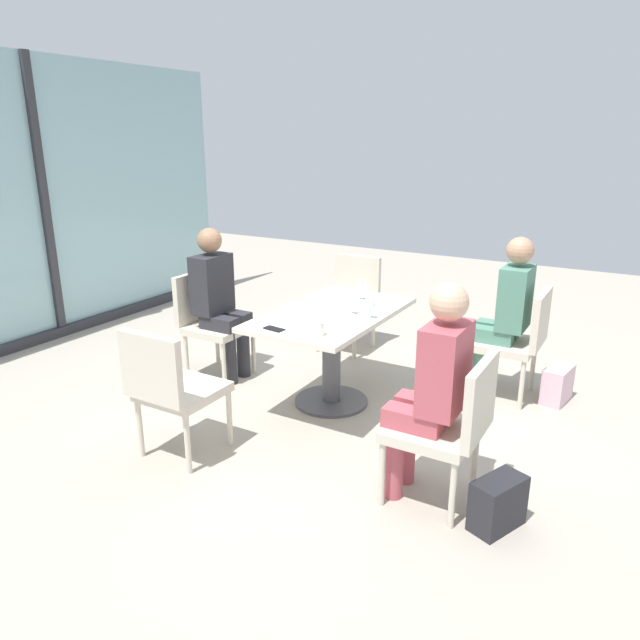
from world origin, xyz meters
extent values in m
plane|color=#A89E8E|center=(0.00, 0.00, 0.00)|extent=(12.00, 12.00, 0.00)
cube|color=#8EB7BC|center=(0.00, 3.20, 1.35)|extent=(4.75, 0.03, 2.70)
cube|color=#2D2D33|center=(0.00, 3.17, 1.35)|extent=(0.08, 0.06, 2.70)
cube|color=#2D2D33|center=(0.00, 3.17, 0.05)|extent=(4.75, 0.10, 0.10)
cube|color=silver|center=(0.00, 0.00, 0.71)|extent=(1.35, 0.79, 0.04)
cylinder|color=#4C4C51|center=(0.00, 0.00, 0.35)|extent=(0.14, 0.14, 0.69)
cylinder|color=#4C4C51|center=(0.00, 0.00, 0.01)|extent=(0.56, 0.56, 0.02)
cube|color=beige|center=(0.81, -1.08, 0.42)|extent=(0.46, 0.46, 0.06)
cube|color=beige|center=(0.81, -1.33, 0.66)|extent=(0.46, 0.05, 0.42)
cylinder|color=beige|center=(1.01, -0.88, 0.20)|extent=(0.04, 0.04, 0.39)
cylinder|color=beige|center=(0.61, -0.88, 0.20)|extent=(0.04, 0.04, 0.39)
cylinder|color=beige|center=(1.01, -1.28, 0.20)|extent=(0.04, 0.04, 0.39)
cylinder|color=beige|center=(0.61, -1.28, 0.20)|extent=(0.04, 0.04, 0.39)
cube|color=beige|center=(-0.81, -1.08, 0.42)|extent=(0.46, 0.46, 0.06)
cube|color=beige|center=(-0.81, -1.33, 0.66)|extent=(0.46, 0.05, 0.42)
cylinder|color=beige|center=(-0.61, -0.88, 0.20)|extent=(0.04, 0.04, 0.39)
cylinder|color=beige|center=(-1.01, -0.88, 0.20)|extent=(0.04, 0.04, 0.39)
cylinder|color=beige|center=(-0.61, -1.28, 0.20)|extent=(0.04, 0.04, 0.39)
cylinder|color=beige|center=(-1.01, -1.28, 0.20)|extent=(0.04, 0.04, 0.39)
cube|color=beige|center=(0.00, 1.08, 0.42)|extent=(0.46, 0.46, 0.06)
cube|color=beige|center=(0.00, 1.33, 0.66)|extent=(0.46, 0.05, 0.42)
cylinder|color=beige|center=(-0.20, 0.88, 0.20)|extent=(0.04, 0.04, 0.39)
cylinder|color=beige|center=(0.20, 0.88, 0.20)|extent=(0.04, 0.04, 0.39)
cylinder|color=beige|center=(-0.20, 1.28, 0.20)|extent=(0.04, 0.04, 0.39)
cylinder|color=beige|center=(0.20, 1.28, 0.20)|extent=(0.04, 0.04, 0.39)
cube|color=beige|center=(1.10, 0.46, 0.42)|extent=(0.46, 0.46, 0.06)
cube|color=beige|center=(1.35, 0.46, 0.66)|extent=(0.05, 0.46, 0.42)
cylinder|color=beige|center=(0.90, 0.66, 0.20)|extent=(0.04, 0.04, 0.39)
cylinder|color=beige|center=(0.90, 0.26, 0.20)|extent=(0.04, 0.04, 0.39)
cylinder|color=beige|center=(1.30, 0.66, 0.20)|extent=(0.04, 0.04, 0.39)
cylinder|color=beige|center=(1.30, 0.26, 0.20)|extent=(0.04, 0.04, 0.39)
cube|color=beige|center=(-1.10, 0.46, 0.42)|extent=(0.46, 0.46, 0.06)
cube|color=beige|center=(-1.35, 0.46, 0.66)|extent=(0.05, 0.46, 0.42)
cylinder|color=beige|center=(-0.90, 0.26, 0.20)|extent=(0.04, 0.04, 0.39)
cylinder|color=beige|center=(-0.90, 0.66, 0.20)|extent=(0.04, 0.04, 0.39)
cylinder|color=beige|center=(-1.30, 0.26, 0.20)|extent=(0.04, 0.04, 0.39)
cylinder|color=beige|center=(-1.30, 0.66, 0.20)|extent=(0.04, 0.04, 0.39)
cylinder|color=#4C7F6B|center=(0.90, -0.90, 0.23)|extent=(0.11, 0.11, 0.45)
cube|color=#4C7F6B|center=(0.90, -1.00, 0.51)|extent=(0.13, 0.32, 0.11)
cylinder|color=#4C7F6B|center=(0.72, -0.90, 0.23)|extent=(0.11, 0.11, 0.45)
cube|color=#4C7F6B|center=(0.72, -1.00, 0.51)|extent=(0.13, 0.32, 0.11)
cube|color=#4C7F6B|center=(0.81, -1.13, 0.80)|extent=(0.34, 0.20, 0.48)
sphere|color=tan|center=(0.81, -1.13, 1.16)|extent=(0.20, 0.20, 0.20)
cylinder|color=#B24C56|center=(-0.72, -0.90, 0.23)|extent=(0.11, 0.11, 0.45)
cube|color=#B24C56|center=(-0.72, -1.00, 0.51)|extent=(0.13, 0.32, 0.11)
cylinder|color=#B24C56|center=(-0.90, -0.90, 0.23)|extent=(0.11, 0.11, 0.45)
cube|color=#B24C56|center=(-0.90, -1.00, 0.51)|extent=(0.13, 0.32, 0.11)
cube|color=#B24C56|center=(-0.81, -1.13, 0.80)|extent=(0.34, 0.20, 0.48)
sphere|color=#D8AD8C|center=(-0.81, -1.13, 1.16)|extent=(0.20, 0.20, 0.20)
cylinder|color=#28282D|center=(-0.09, 0.90, 0.23)|extent=(0.11, 0.11, 0.45)
cube|color=#28282D|center=(-0.09, 1.00, 0.51)|extent=(0.13, 0.32, 0.11)
cylinder|color=#28282D|center=(0.09, 0.90, 0.23)|extent=(0.11, 0.11, 0.45)
cube|color=#28282D|center=(0.09, 1.00, 0.51)|extent=(0.13, 0.32, 0.11)
cube|color=#28282D|center=(0.00, 1.13, 0.80)|extent=(0.34, 0.20, 0.48)
sphere|color=#936B4C|center=(0.00, 1.13, 1.16)|extent=(0.20, 0.20, 0.20)
cylinder|color=silver|center=(0.02, -0.15, 0.73)|extent=(0.06, 0.06, 0.00)
cylinder|color=silver|center=(0.02, -0.15, 0.78)|extent=(0.01, 0.01, 0.08)
cone|color=silver|center=(0.02, -0.15, 0.87)|extent=(0.07, 0.07, 0.09)
cylinder|color=silver|center=(-0.01, -0.32, 0.73)|extent=(0.06, 0.06, 0.00)
cylinder|color=silver|center=(-0.01, -0.32, 0.78)|extent=(0.01, 0.01, 0.08)
cone|color=silver|center=(-0.01, -0.32, 0.87)|extent=(0.07, 0.07, 0.09)
cylinder|color=silver|center=(0.40, -0.03, 0.73)|extent=(0.06, 0.06, 0.00)
cylinder|color=silver|center=(0.40, -0.03, 0.78)|extent=(0.01, 0.01, 0.08)
cone|color=silver|center=(0.40, -0.03, 0.87)|extent=(0.07, 0.07, 0.09)
cylinder|color=silver|center=(0.34, -0.11, 0.73)|extent=(0.06, 0.06, 0.00)
cylinder|color=silver|center=(0.34, -0.11, 0.78)|extent=(0.01, 0.01, 0.08)
cone|color=silver|center=(0.34, -0.11, 0.87)|extent=(0.07, 0.07, 0.09)
cylinder|color=white|center=(-0.51, -0.19, 0.78)|extent=(0.08, 0.08, 0.09)
cube|color=black|center=(-0.56, 0.13, 0.73)|extent=(0.09, 0.15, 0.01)
cube|color=beige|center=(0.89, -1.49, 0.14)|extent=(0.32, 0.21, 0.28)
cube|color=#232328|center=(-0.88, -1.49, 0.14)|extent=(0.34, 0.26, 0.28)
camera|label=1|loc=(-3.63, -2.01, 1.97)|focal=33.13mm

